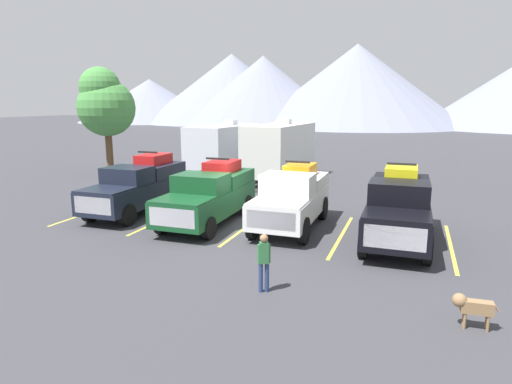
{
  "coord_description": "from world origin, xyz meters",
  "views": [
    {
      "loc": [
        6.04,
        -15.77,
        4.85
      ],
      "look_at": [
        0.0,
        1.0,
        1.2
      ],
      "focal_mm": 30.82,
      "sensor_mm": 36.0,
      "label": 1
    }
  ],
  "objects_px": {
    "pickup_truck_a": "(139,185)",
    "camper_trailer_a": "(225,148)",
    "camper_trailer_b": "(280,149)",
    "person_a": "(264,259)",
    "pickup_truck_c": "(292,197)",
    "pickup_truck_b": "(210,194)",
    "pickup_truck_d": "(399,206)",
    "dog": "(470,305)"
  },
  "relations": [
    {
      "from": "camper_trailer_b",
      "to": "person_a",
      "type": "distance_m",
      "value": 16.76
    },
    {
      "from": "pickup_truck_c",
      "to": "camper_trailer_b",
      "type": "height_order",
      "value": "camper_trailer_b"
    },
    {
      "from": "camper_trailer_b",
      "to": "person_a",
      "type": "relative_size",
      "value": 5.1
    },
    {
      "from": "pickup_truck_a",
      "to": "camper_trailer_b",
      "type": "relative_size",
      "value": 0.72
    },
    {
      "from": "pickup_truck_a",
      "to": "camper_trailer_b",
      "type": "distance_m",
      "value": 10.54
    },
    {
      "from": "person_a",
      "to": "dog",
      "type": "height_order",
      "value": "person_a"
    },
    {
      "from": "pickup_truck_a",
      "to": "person_a",
      "type": "distance_m",
      "value": 10.2
    },
    {
      "from": "pickup_truck_b",
      "to": "pickup_truck_d",
      "type": "distance_m",
      "value": 7.37
    },
    {
      "from": "pickup_truck_a",
      "to": "person_a",
      "type": "bearing_deg",
      "value": -37.81
    },
    {
      "from": "camper_trailer_b",
      "to": "pickup_truck_c",
      "type": "bearing_deg",
      "value": -70.62
    },
    {
      "from": "person_a",
      "to": "dog",
      "type": "relative_size",
      "value": 1.64
    },
    {
      "from": "pickup_truck_b",
      "to": "camper_trailer_a",
      "type": "bearing_deg",
      "value": 110.36
    },
    {
      "from": "pickup_truck_b",
      "to": "person_a",
      "type": "height_order",
      "value": "pickup_truck_b"
    },
    {
      "from": "pickup_truck_c",
      "to": "person_a",
      "type": "distance_m",
      "value": 6.23
    },
    {
      "from": "person_a",
      "to": "pickup_truck_b",
      "type": "bearing_deg",
      "value": 126.88
    },
    {
      "from": "person_a",
      "to": "dog",
      "type": "distance_m",
      "value": 4.85
    },
    {
      "from": "pickup_truck_b",
      "to": "dog",
      "type": "bearing_deg",
      "value": -33.25
    },
    {
      "from": "pickup_truck_d",
      "to": "pickup_truck_c",
      "type": "bearing_deg",
      "value": 174.1
    },
    {
      "from": "pickup_truck_a",
      "to": "pickup_truck_b",
      "type": "bearing_deg",
      "value": -7.92
    },
    {
      "from": "pickup_truck_a",
      "to": "camper_trailer_b",
      "type": "bearing_deg",
      "value": 69.83
    },
    {
      "from": "pickup_truck_b",
      "to": "pickup_truck_d",
      "type": "xyz_separation_m",
      "value": [
        7.37,
        0.01,
        0.08
      ]
    },
    {
      "from": "camper_trailer_b",
      "to": "camper_trailer_a",
      "type": "bearing_deg",
      "value": -172.43
    },
    {
      "from": "pickup_truck_d",
      "to": "dog",
      "type": "relative_size",
      "value": 6.08
    },
    {
      "from": "pickup_truck_c",
      "to": "pickup_truck_d",
      "type": "height_order",
      "value": "pickup_truck_d"
    },
    {
      "from": "person_a",
      "to": "pickup_truck_a",
      "type": "bearing_deg",
      "value": 142.19
    },
    {
      "from": "pickup_truck_c",
      "to": "pickup_truck_d",
      "type": "distance_m",
      "value": 4.02
    },
    {
      "from": "pickup_truck_b",
      "to": "pickup_truck_a",
      "type": "bearing_deg",
      "value": 172.08
    },
    {
      "from": "pickup_truck_b",
      "to": "person_a",
      "type": "relative_size",
      "value": 3.66
    },
    {
      "from": "pickup_truck_b",
      "to": "person_a",
      "type": "xyz_separation_m",
      "value": [
        4.3,
        -5.73,
        -0.27
      ]
    },
    {
      "from": "pickup_truck_a",
      "to": "camper_trailer_a",
      "type": "height_order",
      "value": "camper_trailer_a"
    },
    {
      "from": "pickup_truck_a",
      "to": "pickup_truck_c",
      "type": "bearing_deg",
      "value": -0.81
    },
    {
      "from": "pickup_truck_d",
      "to": "dog",
      "type": "distance_m",
      "value": 6.29
    },
    {
      "from": "camper_trailer_a",
      "to": "dog",
      "type": "relative_size",
      "value": 7.97
    },
    {
      "from": "pickup_truck_d",
      "to": "dog",
      "type": "height_order",
      "value": "pickup_truck_d"
    },
    {
      "from": "pickup_truck_d",
      "to": "camper_trailer_b",
      "type": "height_order",
      "value": "camper_trailer_b"
    },
    {
      "from": "pickup_truck_b",
      "to": "dog",
      "type": "height_order",
      "value": "pickup_truck_b"
    },
    {
      "from": "camper_trailer_a",
      "to": "person_a",
      "type": "relative_size",
      "value": 4.87
    },
    {
      "from": "pickup_truck_a",
      "to": "dog",
      "type": "distance_m",
      "value": 14.45
    },
    {
      "from": "person_a",
      "to": "camper_trailer_b",
      "type": "bearing_deg",
      "value": 105.37
    },
    {
      "from": "pickup_truck_d",
      "to": "camper_trailer_b",
      "type": "distance_m",
      "value": 12.83
    },
    {
      "from": "person_a",
      "to": "pickup_truck_c",
      "type": "bearing_deg",
      "value": 98.56
    },
    {
      "from": "pickup_truck_c",
      "to": "camper_trailer_b",
      "type": "xyz_separation_m",
      "value": [
        -3.51,
        9.97,
        0.81
      ]
    }
  ]
}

